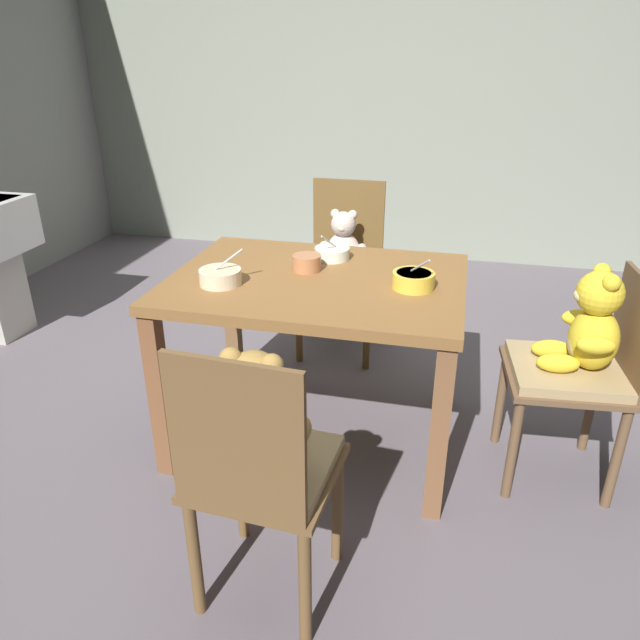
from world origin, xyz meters
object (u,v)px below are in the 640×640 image
Objects in this scene: teddy_chair_near_right at (583,349)px; porridge_bowl_yellow_near_right at (413,280)px; teddy_chair_far_center at (343,256)px; dining_table at (317,302)px; porridge_bowl_white_far_center at (332,253)px; teddy_chair_near_front at (259,446)px; porridge_bowl_terracotta_center at (307,262)px; porridge_bowl_cream_near_left at (220,276)px.

porridge_bowl_yellow_near_right is at bearing -5.30° from teddy_chair_near_right.
teddy_chair_far_center is 1.38m from teddy_chair_near_right.
dining_table is 7.43× the size of porridge_bowl_white_far_center.
dining_table is 0.26m from porridge_bowl_white_far_center.
porridge_bowl_terracotta_center is at bearing 10.57° from teddy_chair_near_front.
teddy_chair_near_front is at bearing -86.81° from dining_table.
dining_table is at bearing 4.77° from teddy_chair_far_center.
teddy_chair_far_center is at bearing -44.95° from teddy_chair_near_right.
teddy_chair_far_center reaches higher than porridge_bowl_cream_near_left.
teddy_chair_near_right is 5.24× the size of porridge_bowl_cream_near_left.
teddy_chair_far_center is at bearing 116.50° from porridge_bowl_yellow_near_right.
porridge_bowl_white_far_center is at bearing 67.67° from porridge_bowl_terracotta_center.
dining_table is 0.39m from porridge_bowl_yellow_near_right.
teddy_chair_far_center is (-0.12, 1.70, -0.03)m from teddy_chair_near_front.
porridge_bowl_white_far_center is (-0.36, 0.25, -0.01)m from porridge_bowl_yellow_near_right.
porridge_bowl_cream_near_left is at bearing -14.44° from teddy_chair_far_center.
porridge_bowl_terracotta_center is 0.35m from porridge_bowl_cream_near_left.
teddy_chair_near_right reaches higher than dining_table.
porridge_bowl_yellow_near_right is at bearing -17.44° from teddy_chair_near_front.
teddy_chair_near_right is (1.06, -0.88, 0.02)m from teddy_chair_far_center.
teddy_chair_near_front is 1.09m from porridge_bowl_white_far_center.
porridge_bowl_white_far_center is (-0.04, 1.07, 0.19)m from teddy_chair_near_front.
teddy_chair_near_right is 5.50× the size of porridge_bowl_yellow_near_right.
teddy_chair_near_front is 0.90m from porridge_bowl_yellow_near_right.
teddy_chair_near_front is at bearing -83.40° from porridge_bowl_terracotta_center.
teddy_chair_near_right reaches higher than porridge_bowl_white_far_center.
porridge_bowl_yellow_near_right is (0.44, -0.88, 0.23)m from teddy_chair_far_center.
teddy_chair_far_center is at bearing 97.18° from porridge_bowl_white_far_center.
teddy_chair_near_front is 5.86× the size of porridge_bowl_white_far_center.
teddy_chair_near_right is 1.03m from porridge_bowl_white_far_center.
teddy_chair_near_right is 1.07m from porridge_bowl_terracotta_center.
teddy_chair_near_front is 0.94m from porridge_bowl_terracotta_center.
dining_table is 9.88× the size of porridge_bowl_terracotta_center.
porridge_bowl_yellow_near_right reaches higher than porridge_bowl_white_far_center.
teddy_chair_near_front is 7.80× the size of porridge_bowl_terracotta_center.
teddy_chair_far_center is (-0.07, 0.86, -0.10)m from dining_table.
porridge_bowl_cream_near_left is (-0.26, -1.01, 0.23)m from teddy_chair_far_center.
teddy_chair_far_center is 1.01m from porridge_bowl_yellow_near_right.
porridge_bowl_terracotta_center reaches higher than dining_table.
porridge_bowl_cream_near_left is (-0.27, -0.22, -0.00)m from porridge_bowl_terracotta_center.
porridge_bowl_yellow_near_right reaches higher than teddy_chair_near_right.
teddy_chair_near_front is 1.24m from teddy_chair_near_right.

